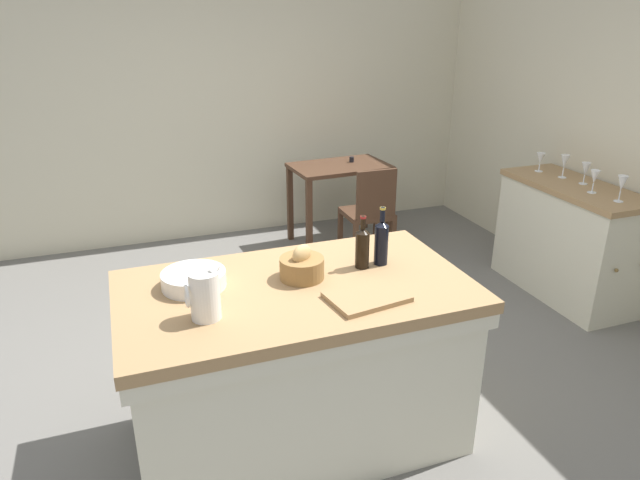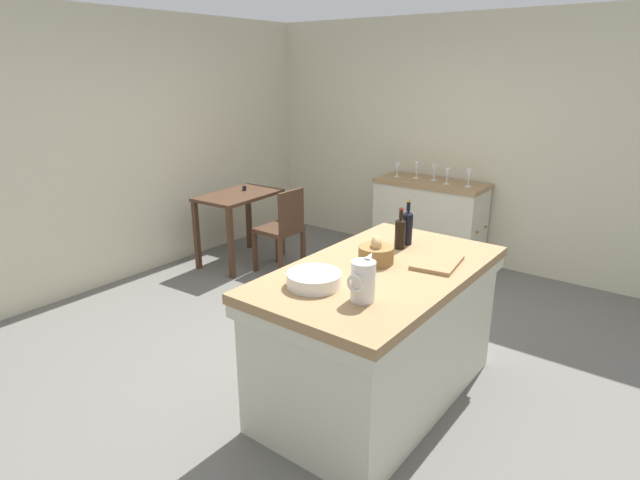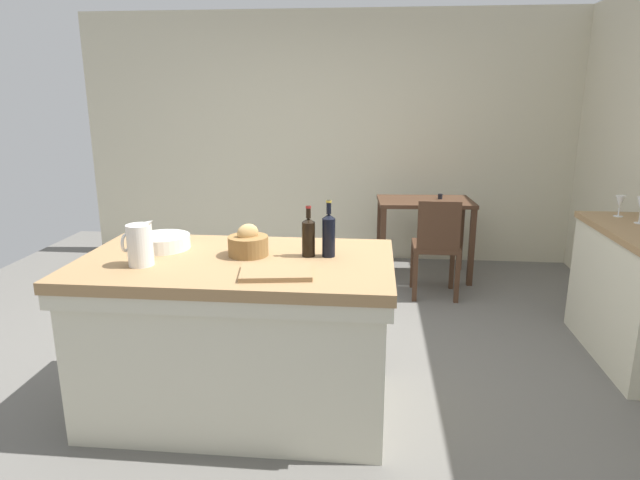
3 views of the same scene
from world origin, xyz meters
TOP-DOWN VIEW (x-y plane):
  - ground_plane at (0.00, 0.00)m, footprint 6.76×6.76m
  - wall_back at (0.00, 2.60)m, footprint 5.32×0.12m
  - island_table at (-0.26, -0.58)m, footprint 1.70×0.97m
  - side_cabinet at (2.26, 0.30)m, footprint 0.52×1.20m
  - writing_desk at (0.98, 1.93)m, footprint 0.93×0.61m
  - wooden_chair at (1.04, 1.36)m, footprint 0.40×0.40m
  - pitcher at (-0.72, -0.74)m, footprint 0.17×0.13m
  - wash_bowl at (-0.72, -0.42)m, footprint 0.31×0.31m
  - bread_basket at (-0.20, -0.51)m, footprint 0.22×0.22m
  - cutting_board at (0.01, -0.82)m, footprint 0.38×0.30m
  - wine_bottle_dark at (0.24, -0.48)m, footprint 0.07×0.07m
  - wine_bottle_amber at (0.13, -0.49)m, footprint 0.07×0.07m
  - wine_glass_far_right at (2.24, 0.72)m, footprint 0.07×0.07m

SIDE VIEW (x-z plane):
  - ground_plane at x=0.00m, z-range 0.00..0.00m
  - side_cabinet at x=2.26m, z-range 0.00..0.91m
  - wooden_chair at x=1.04m, z-range 0.04..0.93m
  - island_table at x=-0.26m, z-range 0.03..0.94m
  - writing_desk at x=0.98m, z-range 0.23..1.06m
  - cutting_board at x=0.01m, z-range 0.90..0.93m
  - wash_bowl at x=-0.72m, z-range 0.90..0.98m
  - bread_basket at x=-0.20m, z-range 0.88..1.06m
  - wine_glass_far_right at x=2.24m, z-range 0.94..1.09m
  - pitcher at x=-0.72m, z-range 0.89..1.15m
  - wine_bottle_amber at x=0.13m, z-range 0.88..1.16m
  - wine_bottle_dark at x=0.24m, z-range 0.87..1.19m
  - wall_back at x=0.00m, z-range 0.00..2.60m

